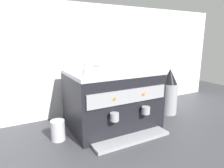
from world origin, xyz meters
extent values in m
plane|color=#38383D|center=(0.00, 0.00, 0.00)|extent=(4.00, 4.00, 0.00)
cube|color=silver|center=(0.00, 0.35, 0.46)|extent=(2.80, 0.03, 0.92)
cube|color=black|center=(0.00, 0.00, 0.20)|extent=(0.63, 0.44, 0.40)
cube|color=#B7B7BC|center=(0.00, 0.00, 0.41)|extent=(0.63, 0.44, 0.02)
cube|color=#939399|center=(0.00, -0.23, 0.29)|extent=(0.58, 0.01, 0.09)
cylinder|color=orange|center=(-0.11, -0.23, 0.29)|extent=(0.02, 0.01, 0.02)
cylinder|color=orange|center=(0.11, -0.23, 0.29)|extent=(0.02, 0.01, 0.02)
cube|color=#939399|center=(0.00, -0.27, 0.01)|extent=(0.53, 0.12, 0.02)
cylinder|color=#939399|center=(-0.12, -0.25, 0.18)|extent=(0.06, 0.06, 0.05)
cylinder|color=#939399|center=(0.12, -0.25, 0.18)|extent=(0.06, 0.06, 0.05)
cylinder|color=white|center=(-0.16, 0.05, 0.46)|extent=(0.07, 0.07, 0.07)
torus|color=white|center=(-0.14, 0.09, 0.46)|extent=(0.03, 0.05, 0.05)
cylinder|color=white|center=(0.09, 0.08, 0.46)|extent=(0.08, 0.08, 0.07)
torus|color=white|center=(0.13, 0.05, 0.46)|extent=(0.05, 0.04, 0.06)
cylinder|color=white|center=(0.22, 0.14, 0.45)|extent=(0.07, 0.07, 0.06)
torus|color=white|center=(0.26, 0.13, 0.45)|extent=(0.05, 0.02, 0.05)
cylinder|color=white|center=(-0.10, -0.05, 0.46)|extent=(0.07, 0.07, 0.08)
torus|color=white|center=(-0.05, -0.04, 0.46)|extent=(0.06, 0.02, 0.06)
cylinder|color=white|center=(0.15, -0.10, 0.46)|extent=(0.06, 0.06, 0.08)
torus|color=white|center=(0.18, -0.07, 0.46)|extent=(0.05, 0.05, 0.06)
cylinder|color=silver|center=(-0.05, 0.08, 0.44)|extent=(0.10, 0.10, 0.04)
cylinder|color=silver|center=(-0.05, 0.08, 0.43)|extent=(0.06, 0.06, 0.01)
cylinder|color=silver|center=(-0.20, -0.08, 0.44)|extent=(0.11, 0.11, 0.04)
cylinder|color=silver|center=(-0.20, -0.08, 0.43)|extent=(0.06, 0.06, 0.01)
cylinder|color=#939399|center=(0.55, -0.02, 0.13)|extent=(0.15, 0.15, 0.27)
cone|color=black|center=(0.55, -0.02, 0.33)|extent=(0.13, 0.13, 0.13)
cylinder|color=#B7B7BC|center=(-0.42, -0.03, 0.07)|extent=(0.09, 0.09, 0.13)
camera|label=1|loc=(-0.67, -1.23, 0.64)|focal=31.75mm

